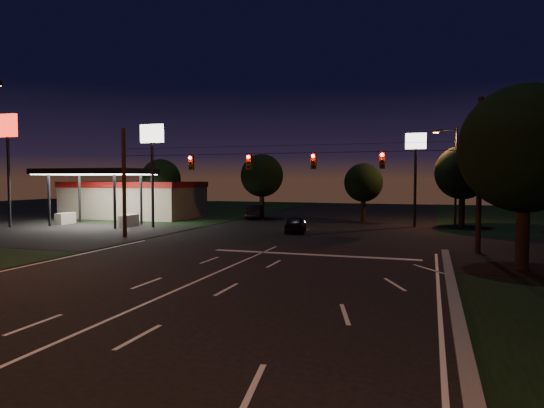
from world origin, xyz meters
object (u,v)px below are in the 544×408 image
at_px(utility_pole_right, 478,253).
at_px(tree_right_near, 525,150).
at_px(car_oncoming_a, 295,224).
at_px(car_oncoming_b, 254,212).

distance_m(utility_pole_right, tree_right_near, 7.61).
xyz_separation_m(tree_right_near, car_oncoming_a, (-14.53, 12.13, -5.01)).
relative_size(utility_pole_right, tree_right_near, 1.03).
relative_size(utility_pole_right, car_oncoming_a, 2.29).
bearing_deg(car_oncoming_b, car_oncoming_a, 107.09).
height_order(tree_right_near, car_oncoming_b, tree_right_near).
bearing_deg(tree_right_near, utility_pole_right, 107.53).
relative_size(utility_pole_right, car_oncoming_b, 2.00).
bearing_deg(car_oncoming_a, car_oncoming_b, -66.52).
distance_m(utility_pole_right, car_oncoming_a, 14.92).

